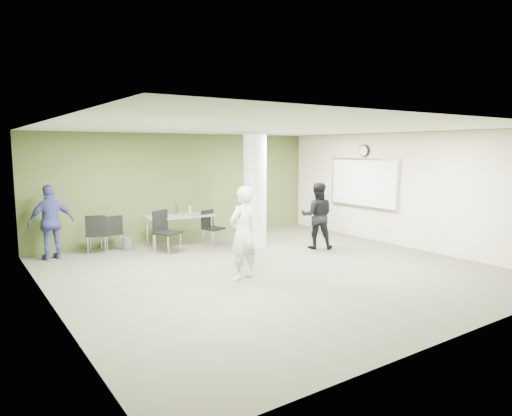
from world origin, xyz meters
TOP-DOWN VIEW (x-y plane):
  - floor at (0.00, 0.00)m, footprint 8.00×8.00m
  - ceiling at (0.00, 0.00)m, footprint 8.00×8.00m
  - wall_back at (0.00, 4.00)m, footprint 8.00×2.80m
  - wall_left at (-4.00, 0.00)m, footprint 0.02×8.00m
  - wall_right_cream at (4.00, 0.00)m, footprint 0.02×8.00m
  - column at (1.00, 2.00)m, footprint 0.56×0.56m
  - whiteboard at (3.92, 1.20)m, footprint 0.05×2.30m
  - wall_clock at (3.92, 1.20)m, footprint 0.06×0.32m
  - folding_table at (-0.52, 3.09)m, footprint 1.70×0.88m
  - wastebasket at (-1.74, 3.35)m, footprint 0.27×0.27m
  - chair_back_left at (-2.46, 3.33)m, footprint 0.60×0.60m
  - chair_back_right at (-2.08, 3.43)m, footprint 0.47×0.47m
  - chair_table_left at (-1.13, 2.58)m, footprint 0.65×0.65m
  - chair_table_right at (0.17, 2.74)m, footprint 0.55×0.55m
  - woman_white at (-0.79, -0.26)m, footprint 0.71×0.55m
  - man_black at (2.12, 0.97)m, footprint 0.99×0.96m
  - man_blue at (-3.40, 3.40)m, footprint 1.00×0.51m

SIDE VIEW (x-z plane):
  - floor at x=0.00m, z-range 0.00..0.00m
  - wastebasket at x=-1.74m, z-range 0.00..0.31m
  - chair_back_right at x=-2.08m, z-range 0.07..0.93m
  - chair_table_right at x=0.17m, z-range 0.07..0.95m
  - chair_back_left at x=-2.46m, z-range 0.08..0.99m
  - chair_table_left at x=-1.13m, z-range 0.08..1.07m
  - folding_table at x=-0.52m, z-range 0.21..1.24m
  - man_black at x=2.12m, z-range 0.00..1.60m
  - man_blue at x=-3.40m, z-range 0.00..1.64m
  - woman_white at x=-0.79m, z-range 0.00..1.74m
  - wall_back at x=0.00m, z-range 1.39..1.41m
  - wall_left at x=-4.00m, z-range 0.00..2.80m
  - wall_right_cream at x=4.00m, z-range 0.00..2.80m
  - column at x=1.00m, z-range 0.00..2.80m
  - whiteboard at x=3.92m, z-range 0.85..2.15m
  - wall_clock at x=3.92m, z-range 2.19..2.51m
  - ceiling at x=0.00m, z-range 2.80..2.80m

